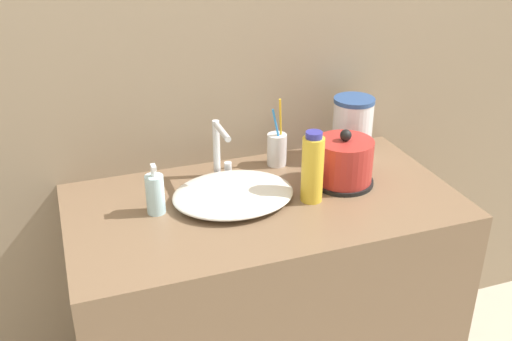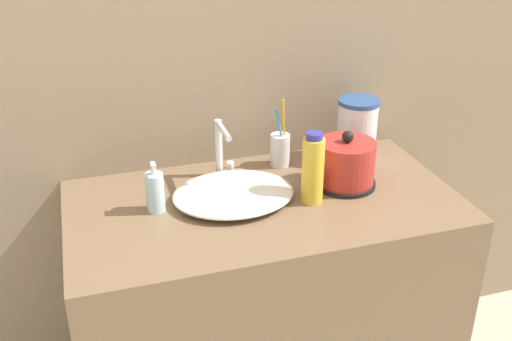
{
  "view_description": "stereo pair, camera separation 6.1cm",
  "coord_description": "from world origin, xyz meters",
  "px_view_note": "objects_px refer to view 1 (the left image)",
  "views": [
    {
      "loc": [
        -0.52,
        -1.11,
        1.67
      ],
      "look_at": [
        -0.03,
        0.3,
        0.93
      ],
      "focal_mm": 42.0,
      "sensor_mm": 36.0,
      "label": 1
    },
    {
      "loc": [
        -0.46,
        -1.13,
        1.67
      ],
      "look_at": [
        -0.03,
        0.3,
        0.93
      ],
      "focal_mm": 42.0,
      "sensor_mm": 36.0,
      "label": 2
    }
  ],
  "objects_px": {
    "electric_kettle": "(344,164)",
    "toothbrush_cup": "(277,149)",
    "shampoo_bottle": "(312,168)",
    "faucet": "(220,147)",
    "lotion_bottle": "(155,194)",
    "water_pitcher": "(352,128)"
  },
  "relations": [
    {
      "from": "electric_kettle",
      "to": "shampoo_bottle",
      "type": "bearing_deg",
      "value": -154.31
    },
    {
      "from": "toothbrush_cup",
      "to": "water_pitcher",
      "type": "relative_size",
      "value": 1.12
    },
    {
      "from": "lotion_bottle",
      "to": "shampoo_bottle",
      "type": "height_order",
      "value": "shampoo_bottle"
    },
    {
      "from": "electric_kettle",
      "to": "toothbrush_cup",
      "type": "distance_m",
      "value": 0.24
    },
    {
      "from": "toothbrush_cup",
      "to": "water_pitcher",
      "type": "distance_m",
      "value": 0.26
    },
    {
      "from": "lotion_bottle",
      "to": "water_pitcher",
      "type": "height_order",
      "value": "water_pitcher"
    },
    {
      "from": "electric_kettle",
      "to": "lotion_bottle",
      "type": "bearing_deg",
      "value": 178.65
    },
    {
      "from": "faucet",
      "to": "lotion_bottle",
      "type": "relative_size",
      "value": 1.23
    },
    {
      "from": "lotion_bottle",
      "to": "electric_kettle",
      "type": "bearing_deg",
      "value": -1.35
    },
    {
      "from": "electric_kettle",
      "to": "toothbrush_cup",
      "type": "relative_size",
      "value": 0.81
    },
    {
      "from": "electric_kettle",
      "to": "lotion_bottle",
      "type": "distance_m",
      "value": 0.57
    },
    {
      "from": "faucet",
      "to": "toothbrush_cup",
      "type": "distance_m",
      "value": 0.21
    },
    {
      "from": "lotion_bottle",
      "to": "shampoo_bottle",
      "type": "distance_m",
      "value": 0.44
    },
    {
      "from": "faucet",
      "to": "electric_kettle",
      "type": "bearing_deg",
      "value": -24.68
    },
    {
      "from": "faucet",
      "to": "electric_kettle",
      "type": "height_order",
      "value": "faucet"
    },
    {
      "from": "electric_kettle",
      "to": "water_pitcher",
      "type": "relative_size",
      "value": 0.91
    },
    {
      "from": "faucet",
      "to": "water_pitcher",
      "type": "relative_size",
      "value": 0.9
    },
    {
      "from": "electric_kettle",
      "to": "lotion_bottle",
      "type": "height_order",
      "value": "electric_kettle"
    },
    {
      "from": "lotion_bottle",
      "to": "shampoo_bottle",
      "type": "xyz_separation_m",
      "value": [
        0.43,
        -0.08,
        0.04
      ]
    },
    {
      "from": "shampoo_bottle",
      "to": "water_pitcher",
      "type": "distance_m",
      "value": 0.34
    },
    {
      "from": "electric_kettle",
      "to": "shampoo_bottle",
      "type": "height_order",
      "value": "shampoo_bottle"
    },
    {
      "from": "faucet",
      "to": "shampoo_bottle",
      "type": "distance_m",
      "value": 0.3
    }
  ]
}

